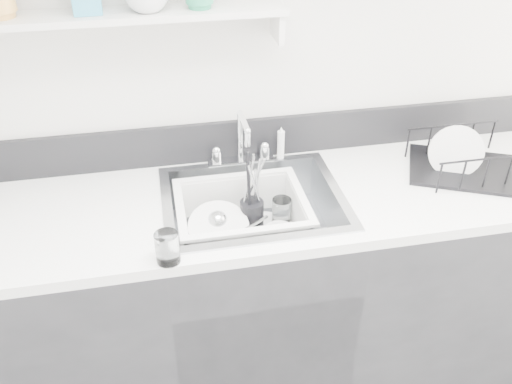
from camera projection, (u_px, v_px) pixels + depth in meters
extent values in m
cube|color=silver|center=(237.00, 66.00, 1.95)|extent=(3.50, 0.02, 2.60)
cube|color=#242427|center=(254.00, 296.00, 2.19)|extent=(3.20, 0.62, 0.88)
cube|color=white|center=(253.00, 203.00, 1.93)|extent=(3.20, 0.62, 0.04)
cube|color=black|center=(239.00, 139.00, 2.12)|extent=(3.20, 0.02, 0.16)
cube|color=silver|center=(241.00, 161.00, 2.12)|extent=(0.26, 0.06, 0.02)
cylinder|color=silver|center=(217.00, 157.00, 2.09)|extent=(0.04, 0.04, 0.05)
cylinder|color=silver|center=(265.00, 152.00, 2.12)|extent=(0.04, 0.04, 0.05)
cylinder|color=silver|center=(240.00, 138.00, 2.07)|extent=(0.02, 0.02, 0.20)
cylinder|color=silver|center=(244.00, 121.00, 1.95)|extent=(0.02, 0.15, 0.02)
cylinder|color=white|center=(281.00, 143.00, 2.11)|extent=(0.03, 0.03, 0.14)
cube|color=silver|center=(131.00, 15.00, 1.72)|extent=(1.00, 0.16, 0.02)
cube|color=silver|center=(277.00, 25.00, 1.83)|extent=(0.02, 0.14, 0.10)
cylinder|color=white|center=(222.00, 237.00, 1.97)|extent=(0.24, 0.24, 0.01)
cylinder|color=white|center=(223.00, 233.00, 1.96)|extent=(0.23, 0.23, 0.01)
cylinder|color=white|center=(219.00, 227.00, 1.94)|extent=(0.27, 0.26, 0.10)
cylinder|color=black|center=(252.00, 214.00, 2.01)|extent=(0.09, 0.09, 0.11)
cylinder|color=silver|center=(248.00, 191.00, 1.96)|extent=(0.01, 0.05, 0.22)
cylinder|color=silver|center=(256.00, 195.00, 1.95)|extent=(0.02, 0.04, 0.20)
cylinder|color=black|center=(249.00, 186.00, 1.94)|extent=(0.01, 0.06, 0.24)
cylinder|color=white|center=(281.00, 211.00, 2.03)|extent=(0.07, 0.07, 0.10)
cylinder|color=white|center=(167.00, 248.00, 1.61)|extent=(0.07, 0.07, 0.10)
imported|color=white|center=(279.00, 234.00, 1.97)|extent=(0.14, 0.14, 0.04)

